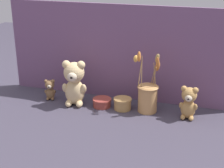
{
  "coord_description": "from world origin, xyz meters",
  "views": [
    {
      "loc": [
        0.52,
        -1.69,
        0.85
      ],
      "look_at": [
        0.0,
        0.02,
        0.14
      ],
      "focal_mm": 55.0,
      "sensor_mm": 36.0,
      "label": 1
    }
  ],
  "objects_px": {
    "decorative_tin_short": "(102,102)",
    "teddy_bear_large": "(74,82)",
    "teddy_bear_small": "(50,89)",
    "decorative_tin_tall": "(123,104)",
    "flower_vase": "(148,95)",
    "teddy_bear_medium": "(189,102)"
  },
  "relations": [
    {
      "from": "flower_vase",
      "to": "teddy_bear_large",
      "type": "bearing_deg",
      "value": -175.1
    },
    {
      "from": "teddy_bear_medium",
      "to": "decorative_tin_short",
      "type": "distance_m",
      "value": 0.49
    },
    {
      "from": "teddy_bear_medium",
      "to": "teddy_bear_small",
      "type": "height_order",
      "value": "teddy_bear_medium"
    },
    {
      "from": "teddy_bear_small",
      "to": "flower_vase",
      "type": "relative_size",
      "value": 0.37
    },
    {
      "from": "teddy_bear_small",
      "to": "teddy_bear_medium",
      "type": "bearing_deg",
      "value": -1.01
    },
    {
      "from": "teddy_bear_small",
      "to": "decorative_tin_tall",
      "type": "distance_m",
      "value": 0.45
    },
    {
      "from": "flower_vase",
      "to": "decorative_tin_short",
      "type": "bearing_deg",
      "value": -176.55
    },
    {
      "from": "teddy_bear_large",
      "to": "decorative_tin_short",
      "type": "relative_size",
      "value": 2.47
    },
    {
      "from": "teddy_bear_medium",
      "to": "decorative_tin_short",
      "type": "xyz_separation_m",
      "value": [
        -0.49,
        0.01,
        -0.07
      ]
    },
    {
      "from": "flower_vase",
      "to": "teddy_bear_medium",
      "type": "bearing_deg",
      "value": -5.98
    },
    {
      "from": "decorative_tin_short",
      "to": "decorative_tin_tall",
      "type": "bearing_deg",
      "value": 0.36
    },
    {
      "from": "teddy_bear_small",
      "to": "decorative_tin_tall",
      "type": "bearing_deg",
      "value": -0.75
    },
    {
      "from": "teddy_bear_small",
      "to": "decorative_tin_short",
      "type": "distance_m",
      "value": 0.33
    },
    {
      "from": "teddy_bear_large",
      "to": "teddy_bear_medium",
      "type": "bearing_deg",
      "value": 1.13
    },
    {
      "from": "flower_vase",
      "to": "decorative_tin_tall",
      "type": "distance_m",
      "value": 0.15
    },
    {
      "from": "teddy_bear_medium",
      "to": "teddy_bear_small",
      "type": "xyz_separation_m",
      "value": [
        -0.82,
        0.01,
        -0.03
      ]
    },
    {
      "from": "decorative_tin_short",
      "to": "teddy_bear_medium",
      "type": "bearing_deg",
      "value": -0.9
    },
    {
      "from": "decorative_tin_short",
      "to": "teddy_bear_large",
      "type": "bearing_deg",
      "value": -172.73
    },
    {
      "from": "decorative_tin_short",
      "to": "flower_vase",
      "type": "bearing_deg",
      "value": 3.45
    },
    {
      "from": "teddy_bear_medium",
      "to": "decorative_tin_tall",
      "type": "bearing_deg",
      "value": 178.67
    },
    {
      "from": "teddy_bear_large",
      "to": "teddy_bear_medium",
      "type": "height_order",
      "value": "teddy_bear_large"
    },
    {
      "from": "teddy_bear_large",
      "to": "decorative_tin_tall",
      "type": "relative_size",
      "value": 2.62
    }
  ]
}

